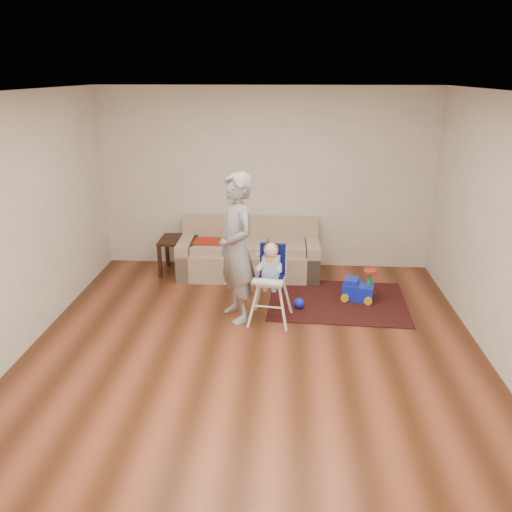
# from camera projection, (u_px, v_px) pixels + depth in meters

# --- Properties ---
(ground) EXTENTS (5.50, 5.50, 0.00)m
(ground) POSITION_uv_depth(u_px,v_px,m) (254.00, 356.00, 5.37)
(ground) COLOR #462210
(ground) RESTS_ON ground
(room_envelope) EXTENTS (5.04, 5.52, 2.72)m
(room_envelope) POSITION_uv_depth(u_px,v_px,m) (257.00, 173.00, 5.21)
(room_envelope) COLOR silver
(room_envelope) RESTS_ON ground
(sofa) EXTENTS (2.08, 0.87, 0.80)m
(sofa) POSITION_uv_depth(u_px,v_px,m) (249.00, 249.00, 7.40)
(sofa) COLOR tan
(sofa) RESTS_ON ground
(side_table) EXTENTS (0.53, 0.53, 0.53)m
(side_table) POSITION_uv_depth(u_px,v_px,m) (179.00, 255.00, 7.53)
(side_table) COLOR black
(side_table) RESTS_ON ground
(area_rug) EXTENTS (1.86, 1.43, 0.01)m
(area_rug) POSITION_uv_depth(u_px,v_px,m) (337.00, 301.00, 6.63)
(area_rug) COLOR black
(area_rug) RESTS_ON ground
(ride_on_toy) EXTENTS (0.46, 0.37, 0.44)m
(ride_on_toy) POSITION_uv_depth(u_px,v_px,m) (359.00, 284.00, 6.60)
(ride_on_toy) COLOR #1426DF
(ride_on_toy) RESTS_ON area_rug
(toy_ball) EXTENTS (0.14, 0.14, 0.14)m
(toy_ball) POSITION_uv_depth(u_px,v_px,m) (299.00, 303.00, 6.40)
(toy_ball) COLOR #1426DF
(toy_ball) RESTS_ON area_rug
(high_chair) EXTENTS (0.53, 0.53, 1.01)m
(high_chair) POSITION_uv_depth(u_px,v_px,m) (271.00, 284.00, 5.97)
(high_chair) COLOR white
(high_chair) RESTS_ON ground
(adult) EXTENTS (0.70, 0.79, 1.81)m
(adult) POSITION_uv_depth(u_px,v_px,m) (236.00, 249.00, 5.90)
(adult) COLOR #949497
(adult) RESTS_ON ground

